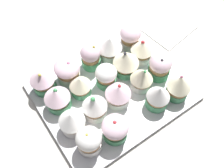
{
  "coord_description": "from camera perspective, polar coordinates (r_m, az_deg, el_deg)",
  "views": [
    {
      "loc": [
        19.64,
        28.28,
        60.46
      ],
      "look_at": [
        0.0,
        0.0,
        4.2
      ],
      "focal_mm": 41.71,
      "sensor_mm": 36.0,
      "label": 1
    }
  ],
  "objects": [
    {
      "name": "cupcake_2",
      "position": [
        0.7,
        -4.34,
        6.19
      ],
      "size": [
        5.38,
        5.38,
        7.62
      ],
      "color": "#4C9E6B",
      "rests_on": "baking_tray"
    },
    {
      "name": "cupcake_6",
      "position": [
        0.69,
        3.09,
        4.71
      ],
      "size": [
        6.92,
        6.92,
        7.75
      ],
      "color": "#4C9E6B",
      "rests_on": "baking_tray"
    },
    {
      "name": "cupcake_7",
      "position": [
        0.67,
        -1.05,
        1.91
      ],
      "size": [
        5.61,
        5.61,
        6.73
      ],
      "color": "#4C9E6B",
      "rests_on": "baking_tray"
    },
    {
      "name": "cupcake_13",
      "position": [
        0.62,
        -3.81,
        -4.9
      ],
      "size": [
        6.07,
        6.07,
        7.68
      ],
      "color": "white",
      "rests_on": "baking_tray"
    },
    {
      "name": "cupcake_3",
      "position": [
        0.68,
        -9.66,
        2.89
      ],
      "size": [
        6.8,
        6.8,
        7.02
      ],
      "color": "white",
      "rests_on": "baking_tray"
    },
    {
      "name": "cupcake_18",
      "position": [
        0.59,
        -5.05,
        -12.29
      ],
      "size": [
        5.83,
        5.83,
        7.35
      ],
      "color": "white",
      "rests_on": "baking_tray"
    },
    {
      "name": "cupcake_5",
      "position": [
        0.72,
        6.55,
        7.3
      ],
      "size": [
        6.18,
        6.18,
        6.94
      ],
      "color": "white",
      "rests_on": "baking_tray"
    },
    {
      "name": "baking_tray",
      "position": [
        0.69,
        -0.0,
        -1.56
      ],
      "size": [
        37.37,
        30.73,
        1.2
      ],
      "color": "silver",
      "rests_on": "ground_plane"
    },
    {
      "name": "ground_plane",
      "position": [
        0.71,
        -0.0,
        -2.41
      ],
      "size": [
        180.0,
        180.0,
        3.0
      ],
      "primitive_type": "cube",
      "color": "beige"
    },
    {
      "name": "napkin",
      "position": [
        0.85,
        11.71,
        12.39
      ],
      "size": [
        15.88,
        16.26,
        0.6
      ],
      "primitive_type": "cube",
      "rotation": [
        0.0,
        0.0,
        0.15
      ],
      "color": "white",
      "rests_on": "ground_plane"
    },
    {
      "name": "cupcake_15",
      "position": [
        0.67,
        14.44,
        -0.49
      ],
      "size": [
        6.09,
        6.09,
        7.96
      ],
      "color": "#4C9E6B",
      "rests_on": "baking_tray"
    },
    {
      "name": "cupcake_11",
      "position": [
        0.66,
        6.52,
        1.32
      ],
      "size": [
        5.86,
        5.86,
        7.53
      ],
      "color": "white",
      "rests_on": "baking_tray"
    },
    {
      "name": "cupcake_10",
      "position": [
        0.69,
        10.43,
        3.78
      ],
      "size": [
        5.95,
        5.95,
        7.48
      ],
      "color": "#4C9E6B",
      "rests_on": "baking_tray"
    },
    {
      "name": "cupcake_8",
      "position": [
        0.66,
        -6.93,
        -0.36
      ],
      "size": [
        5.6,
        5.6,
        6.34
      ],
      "color": "#4C9E6B",
      "rests_on": "baking_tray"
    },
    {
      "name": "cupcake_4",
      "position": [
        0.68,
        -14.95,
        0.72
      ],
      "size": [
        6.38,
        6.38,
        7.43
      ],
      "color": "#4C9E6B",
      "rests_on": "baking_tray"
    },
    {
      "name": "cupcake_9",
      "position": [
        0.65,
        -11.86,
        -3.08
      ],
      "size": [
        6.44,
        6.44,
        6.94
      ],
      "color": "#4C9E6B",
      "rests_on": "baking_tray"
    },
    {
      "name": "cupcake_1",
      "position": [
        0.72,
        -0.48,
        8.09
      ],
      "size": [
        6.88,
        6.88,
        7.22
      ],
      "color": "white",
      "rests_on": "baking_tray"
    },
    {
      "name": "cupcake_14",
      "position": [
        0.61,
        -8.78,
        -8.05
      ],
      "size": [
        6.26,
        6.26,
        7.17
      ],
      "color": "white",
      "rests_on": "baking_tray"
    },
    {
      "name": "cupcake_0",
      "position": [
        0.74,
        4.02,
        10.19
      ],
      "size": [
        5.88,
        5.88,
        7.27
      ],
      "color": "white",
      "rests_on": "baking_tray"
    },
    {
      "name": "cupcake_12",
      "position": [
        0.64,
        1.35,
        -2.19
      ],
      "size": [
        6.52,
        6.52,
        6.69
      ],
      "color": "white",
      "rests_on": "baking_tray"
    },
    {
      "name": "cupcake_16",
      "position": [
        0.64,
        10.09,
        -2.69
      ],
      "size": [
        5.77,
        5.77,
        7.63
      ],
      "color": "#4C9E6B",
      "rests_on": "baking_tray"
    },
    {
      "name": "cupcake_17",
      "position": [
        0.6,
        0.7,
        -9.82
      ],
      "size": [
        6.27,
        6.27,
        7.18
      ],
      "color": "#4C9E6B",
      "rests_on": "baking_tray"
    }
  ]
}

